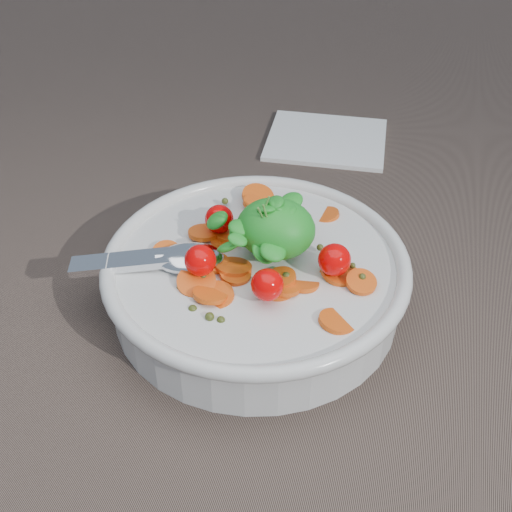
# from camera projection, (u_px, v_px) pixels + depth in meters

# --- Properties ---
(ground) EXTENTS (6.00, 6.00, 0.00)m
(ground) POSITION_uv_depth(u_px,v_px,m) (250.00, 283.00, 0.56)
(ground) COLOR brown
(ground) RESTS_ON ground
(bowl) EXTENTS (0.27, 0.25, 0.11)m
(bowl) POSITION_uv_depth(u_px,v_px,m) (256.00, 276.00, 0.52)
(bowl) COLOR silver
(bowl) RESTS_ON ground
(napkin) EXTENTS (0.15, 0.13, 0.01)m
(napkin) POSITION_uv_depth(u_px,v_px,m) (326.00, 140.00, 0.76)
(napkin) COLOR white
(napkin) RESTS_ON ground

